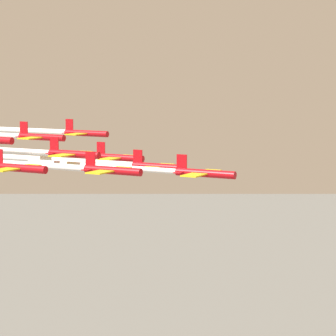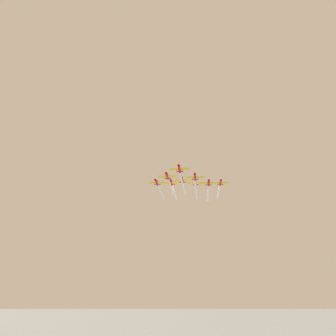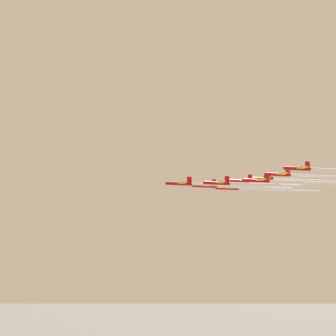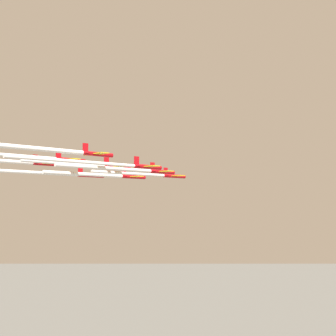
{
  "view_description": "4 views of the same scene",
  "coord_description": "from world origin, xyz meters",
  "px_view_note": "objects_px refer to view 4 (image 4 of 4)",
  "views": [
    {
      "loc": [
        93.87,
        -130.77,
        151.77
      ],
      "look_at": [
        15.3,
        -25.18,
        135.94
      ],
      "focal_mm": 85.0,
      "sensor_mm": 36.0,
      "label": 1
    },
    {
      "loc": [
        179.79,
        13.95,
        77.98
      ],
      "look_at": [
        22.68,
        -24.93,
        134.43
      ],
      "focal_mm": 35.0,
      "sensor_mm": 36.0,
      "label": 2
    },
    {
      "loc": [
        40.86,
        169.18,
        106.67
      ],
      "look_at": [
        23.89,
        -15.67,
        140.48
      ],
      "focal_mm": 50.0,
      "sensor_mm": 36.0,
      "label": 3
    },
    {
      "loc": [
        -84.55,
        -163.7,
        123.49
      ],
      "look_at": [
        14.47,
        -21.93,
        137.51
      ],
      "focal_mm": 50.0,
      "sensor_mm": 36.0,
      "label": 4
    }
  ],
  "objects_px": {
    "jet_1": "(133,177)",
    "jet_2": "(161,172)",
    "jet_3": "(90,175)",
    "jet_0": "(174,176)",
    "jet_6": "(46,164)",
    "jet_7": "(69,160)",
    "jet_5": "(147,167)",
    "jet_4": "(116,167)",
    "jet_8": "(97,154)"
  },
  "relations": [
    {
      "from": "jet_2",
      "to": "jet_7",
      "type": "bearing_deg",
      "value": -120.47
    },
    {
      "from": "jet_6",
      "to": "jet_4",
      "type": "bearing_deg",
      "value": 29.54
    },
    {
      "from": "jet_3",
      "to": "jet_7",
      "type": "distance_m",
      "value": 16.27
    },
    {
      "from": "jet_7",
      "to": "jet_4",
      "type": "bearing_deg",
      "value": 59.53
    },
    {
      "from": "jet_6",
      "to": "jet_8",
      "type": "xyz_separation_m",
      "value": [
        4.54,
        -31.54,
        0.94
      ]
    },
    {
      "from": "jet_0",
      "to": "jet_5",
      "type": "height_order",
      "value": "jet_5"
    },
    {
      "from": "jet_1",
      "to": "jet_2",
      "type": "bearing_deg",
      "value": 0.0
    },
    {
      "from": "jet_0",
      "to": "jet_2",
      "type": "xyz_separation_m",
      "value": [
        -12.27,
        -9.81,
        0.56
      ]
    },
    {
      "from": "jet_2",
      "to": "jet_3",
      "type": "distance_m",
      "value": 27.48
    },
    {
      "from": "jet_4",
      "to": "jet_8",
      "type": "bearing_deg",
      "value": -59.53
    },
    {
      "from": "jet_3",
      "to": "jet_7",
      "type": "xyz_separation_m",
      "value": [
        -12.27,
        -9.81,
        4.23
      ]
    },
    {
      "from": "jet_0",
      "to": "jet_4",
      "type": "relative_size",
      "value": 1.0
    },
    {
      "from": "jet_0",
      "to": "jet_1",
      "type": "distance_m",
      "value": 15.72
    },
    {
      "from": "jet_3",
      "to": "jet_5",
      "type": "distance_m",
      "value": 31.89
    },
    {
      "from": "jet_1",
      "to": "jet_7",
      "type": "bearing_deg",
      "value": -90.0
    },
    {
      "from": "jet_4",
      "to": "jet_7",
      "type": "distance_m",
      "value": 15.85
    },
    {
      "from": "jet_7",
      "to": "jet_8",
      "type": "height_order",
      "value": "jet_8"
    },
    {
      "from": "jet_4",
      "to": "jet_2",
      "type": "bearing_deg",
      "value": 59.53
    },
    {
      "from": "jet_3",
      "to": "jet_4",
      "type": "xyz_separation_m",
      "value": [
        2.27,
        -15.77,
        2.16
      ]
    },
    {
      "from": "jet_5",
      "to": "jet_7",
      "type": "relative_size",
      "value": 1.0
    },
    {
      "from": "jet_5",
      "to": "jet_2",
      "type": "bearing_deg",
      "value": 120.47
    },
    {
      "from": "jet_0",
      "to": "jet_7",
      "type": "xyz_separation_m",
      "value": [
        -41.35,
        2.1,
        4.05
      ]
    },
    {
      "from": "jet_3",
      "to": "jet_6",
      "type": "relative_size",
      "value": 1.0
    },
    {
      "from": "jet_0",
      "to": "jet_4",
      "type": "distance_m",
      "value": 27.16
    },
    {
      "from": "jet_1",
      "to": "jet_5",
      "type": "xyz_separation_m",
      "value": [
        -10.0,
        -25.58,
        1.53
      ]
    },
    {
      "from": "jet_0",
      "to": "jet_8",
      "type": "distance_m",
      "value": 41.67
    },
    {
      "from": "jet_2",
      "to": "jet_5",
      "type": "xyz_separation_m",
      "value": [
        -12.27,
        -9.81,
        0.48
      ]
    },
    {
      "from": "jet_2",
      "to": "jet_7",
      "type": "height_order",
      "value": "jet_7"
    },
    {
      "from": "jet_7",
      "to": "jet_0",
      "type": "bearing_deg",
      "value": 78.91
    },
    {
      "from": "jet_6",
      "to": "jet_2",
      "type": "bearing_deg",
      "value": 40.36
    },
    {
      "from": "jet_0",
      "to": "jet_3",
      "type": "relative_size",
      "value": 1.0
    },
    {
      "from": "jet_1",
      "to": "jet_7",
      "type": "height_order",
      "value": "jet_7"
    },
    {
      "from": "jet_3",
      "to": "jet_8",
      "type": "distance_m",
      "value": 27.9
    },
    {
      "from": "jet_6",
      "to": "jet_8",
      "type": "bearing_deg",
      "value": -0.0
    },
    {
      "from": "jet_1",
      "to": "jet_6",
      "type": "xyz_separation_m",
      "value": [
        -29.08,
        11.92,
        4.24
      ]
    },
    {
      "from": "jet_0",
      "to": "jet_1",
      "type": "xyz_separation_m",
      "value": [
        -14.54,
        5.96,
        -0.48
      ]
    },
    {
      "from": "jet_0",
      "to": "jet_1",
      "type": "relative_size",
      "value": 1.0
    },
    {
      "from": "jet_1",
      "to": "jet_2",
      "type": "xyz_separation_m",
      "value": [
        2.27,
        -15.77,
        1.05
      ]
    },
    {
      "from": "jet_0",
      "to": "jet_7",
      "type": "bearing_deg",
      "value": -101.09
    },
    {
      "from": "jet_1",
      "to": "jet_0",
      "type": "bearing_deg",
      "value": 59.53
    },
    {
      "from": "jet_0",
      "to": "jet_3",
      "type": "bearing_deg",
      "value": -120.47
    },
    {
      "from": "jet_5",
      "to": "jet_0",
      "type": "bearing_deg",
      "value": 120.47
    },
    {
      "from": "jet_2",
      "to": "jet_6",
      "type": "height_order",
      "value": "jet_6"
    },
    {
      "from": "jet_1",
      "to": "jet_3",
      "type": "xyz_separation_m",
      "value": [
        -14.54,
        5.96,
        0.3
      ]
    },
    {
      "from": "jet_4",
      "to": "jet_5",
      "type": "distance_m",
      "value": 15.96
    },
    {
      "from": "jet_2",
      "to": "jet_0",
      "type": "bearing_deg",
      "value": 120.47
    },
    {
      "from": "jet_4",
      "to": "jet_3",
      "type": "bearing_deg",
      "value": 180.0
    },
    {
      "from": "jet_3",
      "to": "jet_8",
      "type": "xyz_separation_m",
      "value": [
        -10.0,
        -25.58,
        4.88
      ]
    },
    {
      "from": "jet_0",
      "to": "jet_6",
      "type": "xyz_separation_m",
      "value": [
        -43.62,
        17.87,
        3.76
      ]
    },
    {
      "from": "jet_7",
      "to": "jet_3",
      "type": "bearing_deg",
      "value": 120.47
    }
  ]
}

